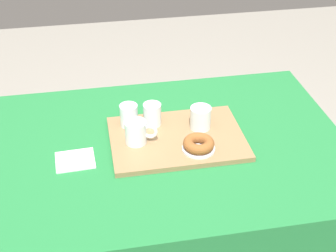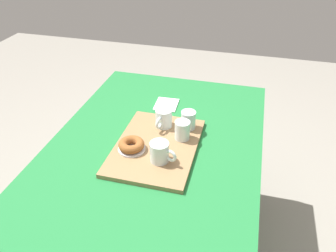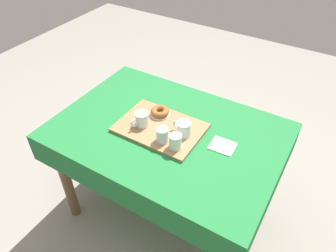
% 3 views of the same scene
% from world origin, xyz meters
% --- Properties ---
extents(dining_table, '(1.26, 0.88, 0.74)m').
position_xyz_m(dining_table, '(0.00, 0.00, 0.64)').
color(dining_table, '#1E6B33').
rests_on(dining_table, ground).
extents(serving_tray, '(0.46, 0.33, 0.02)m').
position_xyz_m(serving_tray, '(0.04, 0.02, 0.75)').
color(serving_tray, olive).
rests_on(serving_tray, dining_table).
extents(tea_mug_left, '(0.07, 0.11, 0.08)m').
position_xyz_m(tea_mug_left, '(0.13, 0.06, 0.80)').
color(tea_mug_left, silver).
rests_on(tea_mug_left, serving_tray).
extents(tea_mug_right, '(0.11, 0.07, 0.08)m').
position_xyz_m(tea_mug_right, '(-0.10, 0.01, 0.80)').
color(tea_mug_right, silver).
rests_on(tea_mug_right, serving_tray).
extents(water_glass_near, '(0.06, 0.06, 0.08)m').
position_xyz_m(water_glass_near, '(-0.03, 0.11, 0.80)').
color(water_glass_near, silver).
rests_on(water_glass_near, serving_tray).
extents(water_glass_far, '(0.06, 0.06, 0.08)m').
position_xyz_m(water_glass_far, '(-0.12, 0.12, 0.80)').
color(water_glass_far, silver).
rests_on(water_glass_far, serving_tray).
extents(donut_plate_left, '(0.11, 0.11, 0.01)m').
position_xyz_m(donut_plate_left, '(0.09, -0.07, 0.77)').
color(donut_plate_left, silver).
rests_on(donut_plate_left, serving_tray).
extents(sugar_donut_left, '(0.10, 0.10, 0.04)m').
position_xyz_m(sugar_donut_left, '(0.09, -0.07, 0.79)').
color(sugar_donut_left, brown).
rests_on(sugar_donut_left, donut_plate_left).
extents(paper_napkin, '(0.13, 0.12, 0.01)m').
position_xyz_m(paper_napkin, '(-0.31, -0.04, 0.75)').
color(paper_napkin, white).
rests_on(paper_napkin, dining_table).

